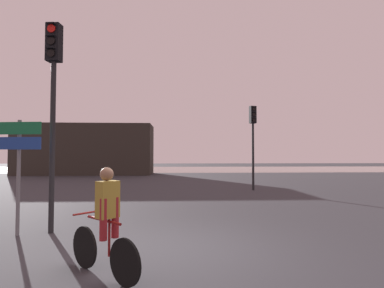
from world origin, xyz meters
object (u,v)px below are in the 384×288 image
Objects in this scene: traffic_light_far_right at (253,131)px; cyclist at (106,222)px; traffic_light_near_left at (53,88)px; direction_sign_post at (18,155)px; distant_building at (87,150)px.

cyclist is (-4.98, -10.83, -2.21)m from traffic_light_far_right.
traffic_light_near_left is 1.74m from direction_sign_post.
cyclist is (1.88, -2.64, -2.57)m from traffic_light_near_left.
traffic_light_near_left is 4.14m from cyclist.
cyclist is at bearing 49.68° from traffic_light_far_right.
distant_building is at bearing -69.49° from direction_sign_post.
direction_sign_post is at bearing 32.61° from traffic_light_far_right.
direction_sign_post is (-7.52, -8.42, -1.24)m from traffic_light_far_right.
direction_sign_post is (-0.65, -0.23, -1.60)m from traffic_light_near_left.
traffic_light_far_right is at bearing -123.14° from traffic_light_near_left.
traffic_light_far_right reaches higher than direction_sign_post.
traffic_light_near_left is at bearing -75.35° from distant_building.
direction_sign_post is at bearing 89.78° from cyclist.
traffic_light_near_left is (5.59, -21.39, 1.06)m from distant_building.
traffic_light_near_left is 3.04× the size of cyclist.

